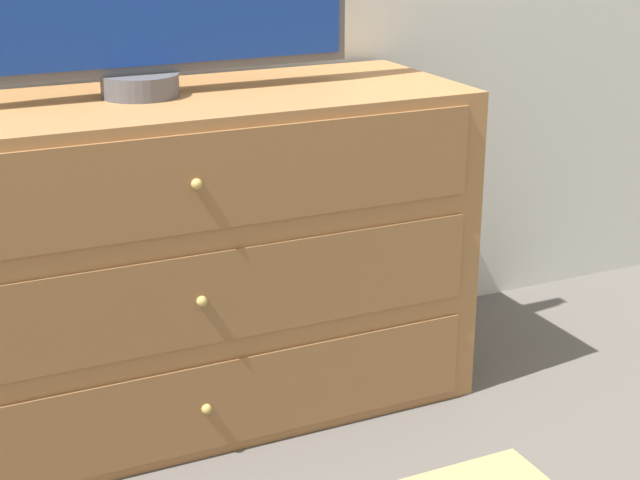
{
  "coord_description": "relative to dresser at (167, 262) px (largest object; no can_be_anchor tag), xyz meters",
  "views": [
    {
      "loc": [
        -0.66,
        -2.38,
        1.21
      ],
      "look_at": [
        -0.14,
        -1.26,
        0.77
      ],
      "focal_mm": 55.0,
      "sensor_mm": 36.0,
      "label": 1
    }
  ],
  "objects": [
    {
      "name": "ground_plane",
      "position": [
        0.08,
        0.28,
        -0.39
      ],
      "size": [
        12.0,
        12.0,
        0.0
      ],
      "primitive_type": "plane",
      "color": "#56514C"
    },
    {
      "name": "dresser",
      "position": [
        0.0,
        0.0,
        0.0
      ],
      "size": [
        1.41,
        0.52,
        0.78
      ],
      "color": "#9E6B3D",
      "rests_on": "ground_plane"
    }
  ]
}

